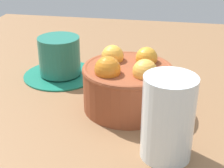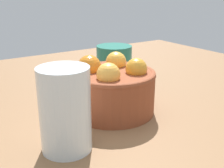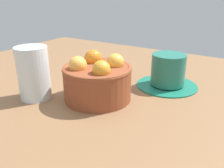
% 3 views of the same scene
% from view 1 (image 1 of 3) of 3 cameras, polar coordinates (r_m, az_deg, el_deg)
% --- Properties ---
extents(ground_plane, '(1.13, 1.00, 0.03)m').
position_cam_1_polar(ground_plane, '(0.59, 2.51, -5.17)').
color(ground_plane, brown).
extents(terracotta_bowl, '(0.15, 0.15, 0.10)m').
position_cam_1_polar(terracotta_bowl, '(0.56, 2.59, 0.16)').
color(terracotta_bowl, brown).
rests_on(terracotta_bowl, ground_plane).
extents(coffee_cup, '(0.15, 0.15, 0.08)m').
position_cam_1_polar(coffee_cup, '(0.69, -8.81, 4.10)').
color(coffee_cup, '#1A735B').
rests_on(coffee_cup, ground_plane).
extents(water_glass, '(0.07, 0.07, 0.12)m').
position_cam_1_polar(water_glass, '(0.44, 9.42, -5.68)').
color(water_glass, silver).
rests_on(water_glass, ground_plane).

